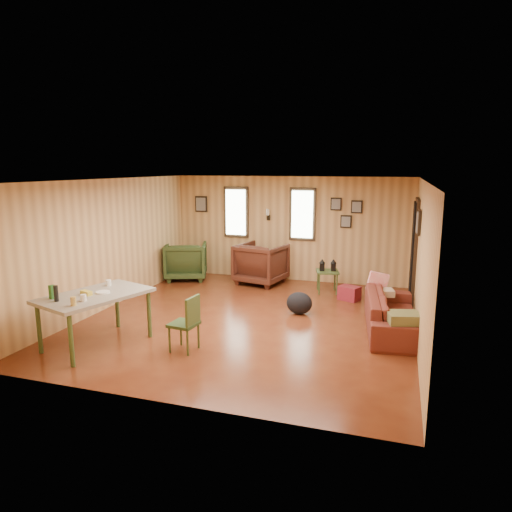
{
  "coord_description": "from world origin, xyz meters",
  "views": [
    {
      "loc": [
        2.39,
        -7.2,
        2.62
      ],
      "look_at": [
        0.0,
        0.4,
        1.05
      ],
      "focal_mm": 32.0,
      "sensor_mm": 36.0,
      "label": 1
    }
  ],
  "objects_px": {
    "recliner_brown": "(261,262)",
    "side_table": "(328,270)",
    "sofa": "(393,307)",
    "recliner_green": "(186,259)",
    "end_table": "(245,263)",
    "dining_table": "(94,299)"
  },
  "relations": [
    {
      "from": "end_table",
      "to": "side_table",
      "type": "height_order",
      "value": "side_table"
    },
    {
      "from": "sofa",
      "to": "side_table",
      "type": "distance_m",
      "value": 2.4
    },
    {
      "from": "recliner_brown",
      "to": "dining_table",
      "type": "bearing_deg",
      "value": 85.55
    },
    {
      "from": "recliner_green",
      "to": "dining_table",
      "type": "relative_size",
      "value": 0.54
    },
    {
      "from": "recliner_brown",
      "to": "end_table",
      "type": "distance_m",
      "value": 0.71
    },
    {
      "from": "recliner_brown",
      "to": "recliner_green",
      "type": "xyz_separation_m",
      "value": [
        -1.81,
        -0.13,
        -0.03
      ]
    },
    {
      "from": "recliner_green",
      "to": "end_table",
      "type": "bearing_deg",
      "value": -176.44
    },
    {
      "from": "sofa",
      "to": "end_table",
      "type": "height_order",
      "value": "sofa"
    },
    {
      "from": "sofa",
      "to": "recliner_green",
      "type": "height_order",
      "value": "recliner_green"
    },
    {
      "from": "recliner_brown",
      "to": "side_table",
      "type": "height_order",
      "value": "recliner_brown"
    },
    {
      "from": "recliner_brown",
      "to": "recliner_green",
      "type": "bearing_deg",
      "value": 16.69
    },
    {
      "from": "end_table",
      "to": "dining_table",
      "type": "relative_size",
      "value": 0.36
    },
    {
      "from": "sofa",
      "to": "recliner_green",
      "type": "distance_m",
      "value": 5.19
    },
    {
      "from": "recliner_green",
      "to": "dining_table",
      "type": "height_order",
      "value": "dining_table"
    },
    {
      "from": "sofa",
      "to": "side_table",
      "type": "xyz_separation_m",
      "value": [
        -1.36,
        1.98,
        0.09
      ]
    },
    {
      "from": "end_table",
      "to": "recliner_green",
      "type": "bearing_deg",
      "value": -155.97
    },
    {
      "from": "sofa",
      "to": "dining_table",
      "type": "relative_size",
      "value": 1.16
    },
    {
      "from": "recliner_brown",
      "to": "recliner_green",
      "type": "distance_m",
      "value": 1.81
    },
    {
      "from": "recliner_brown",
      "to": "end_table",
      "type": "bearing_deg",
      "value": -26.24
    },
    {
      "from": "recliner_green",
      "to": "sofa",
      "type": "bearing_deg",
      "value": 134.99
    },
    {
      "from": "sofa",
      "to": "side_table",
      "type": "relative_size",
      "value": 2.82
    },
    {
      "from": "recliner_brown",
      "to": "side_table",
      "type": "bearing_deg",
      "value": -178.87
    }
  ]
}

